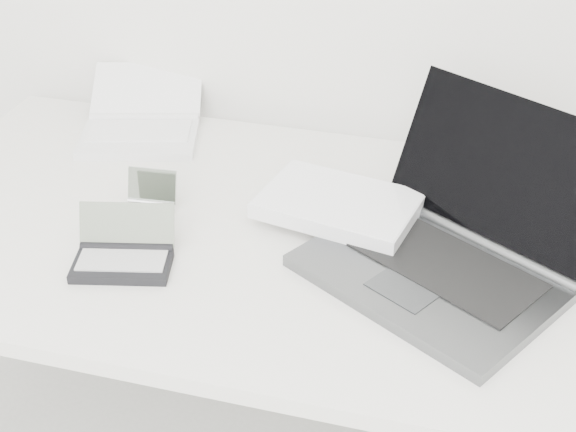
% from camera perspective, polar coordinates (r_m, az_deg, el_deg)
% --- Properties ---
extents(desk, '(1.60, 0.80, 0.73)m').
position_cam_1_polar(desk, '(1.47, 1.53, -2.81)').
color(desk, white).
rests_on(desk, ground).
extents(laptop_large, '(0.63, 0.53, 0.26)m').
position_cam_1_polar(laptop_large, '(1.39, 9.01, -1.18)').
color(laptop_large, '#56595B').
rests_on(laptop_large, desk).
extents(netbook_open_white, '(0.32, 0.37, 0.09)m').
position_cam_1_polar(netbook_open_white, '(1.81, -10.37, 6.47)').
color(netbook_open_white, white).
rests_on(netbook_open_white, desk).
extents(pda_silver, '(0.10, 0.10, 0.08)m').
position_cam_1_polar(pda_silver, '(1.52, -9.95, 0.61)').
color(pda_silver, silver).
rests_on(pda_silver, desk).
extents(palmtop_charcoal, '(0.19, 0.16, 0.09)m').
position_cam_1_polar(palmtop_charcoal, '(1.39, -11.62, -2.74)').
color(palmtop_charcoal, black).
rests_on(palmtop_charcoal, desk).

